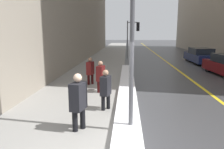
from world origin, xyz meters
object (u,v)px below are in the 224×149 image
at_px(pedestrian_with_shoulder_bag, 90,70).
at_px(parked_car_navy, 200,56).
at_px(pedestrian_nearside, 106,88).
at_px(pedestrian_trailing, 78,99).
at_px(lamp_post, 133,8).
at_px(traffic_light_near, 134,32).
at_px(pedestrian_in_glasses, 101,75).

xyz_separation_m(pedestrian_with_shoulder_bag, parked_car_navy, (8.67, 9.24, -0.16)).
height_order(pedestrian_nearside, pedestrian_with_shoulder_bag, pedestrian_nearside).
bearing_deg(pedestrian_trailing, lamp_post, 104.80).
bearing_deg(pedestrian_trailing, parked_car_navy, 165.27).
xyz_separation_m(traffic_light_near, pedestrian_nearside, (-1.43, -15.93, -2.04)).
height_order(lamp_post, parked_car_navy, lamp_post).
height_order(lamp_post, pedestrian_with_shoulder_bag, lamp_post).
relative_size(pedestrian_nearside, pedestrian_in_glasses, 0.99).
xyz_separation_m(pedestrian_trailing, pedestrian_nearside, (0.60, 1.72, -0.10)).
xyz_separation_m(pedestrian_trailing, pedestrian_in_glasses, (0.14, 4.05, -0.10)).
bearing_deg(pedestrian_in_glasses, lamp_post, 31.97).
xyz_separation_m(pedestrian_nearside, pedestrian_in_glasses, (-0.45, 2.33, 0.00)).
bearing_deg(lamp_post, parked_car_navy, 65.88).
xyz_separation_m(traffic_light_near, parked_car_navy, (6.06, -2.83, -2.21)).
bearing_deg(pedestrian_nearside, traffic_light_near, -171.24).
bearing_deg(parked_car_navy, pedestrian_trailing, 150.93).
bearing_deg(pedestrian_in_glasses, parked_car_navy, 157.46).
bearing_deg(pedestrian_with_shoulder_bag, parked_car_navy, 150.69).
height_order(pedestrian_trailing, parked_car_navy, pedestrian_trailing).
distance_m(lamp_post, pedestrian_trailing, 2.83).
height_order(traffic_light_near, pedestrian_trailing, traffic_light_near).
xyz_separation_m(lamp_post, parked_car_navy, (6.62, 14.79, -2.69)).
xyz_separation_m(pedestrian_trailing, pedestrian_with_shoulder_bag, (-0.59, 5.58, -0.11)).
bearing_deg(pedestrian_nearside, pedestrian_with_shoulder_bag, -149.02).
relative_size(pedestrian_trailing, pedestrian_with_shoulder_bag, 1.13).
height_order(traffic_light_near, pedestrian_with_shoulder_bag, traffic_light_near).
distance_m(lamp_post, pedestrian_with_shoulder_bag, 6.44).
bearing_deg(lamp_post, pedestrian_with_shoulder_bag, 110.25).
distance_m(traffic_light_near, pedestrian_in_glasses, 13.88).
bearing_deg(pedestrian_in_glasses, traffic_light_near, -174.00).
relative_size(pedestrian_nearside, pedestrian_with_shoulder_bag, 1.01).
distance_m(pedestrian_trailing, pedestrian_with_shoulder_bag, 5.61).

